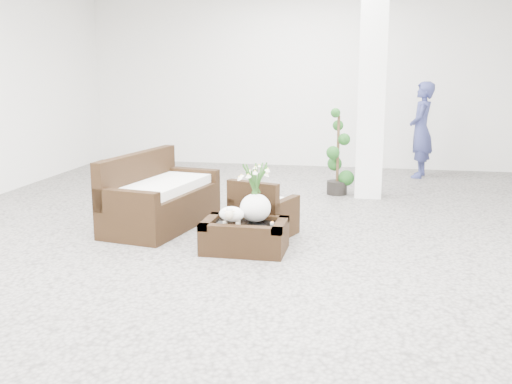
% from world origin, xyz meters
% --- Properties ---
extents(ground, '(11.00, 11.00, 0.00)m').
position_xyz_m(ground, '(0.00, 0.00, 0.00)').
color(ground, gray).
rests_on(ground, ground).
extents(column, '(0.40, 0.40, 3.50)m').
position_xyz_m(column, '(1.20, 2.80, 1.75)').
color(column, white).
rests_on(column, ground).
extents(coffee_table, '(0.90, 0.60, 0.31)m').
position_xyz_m(coffee_table, '(-0.08, -0.32, 0.16)').
color(coffee_table, black).
rests_on(coffee_table, ground).
extents(sheep_figurine, '(0.28, 0.23, 0.21)m').
position_xyz_m(sheep_figurine, '(-0.20, -0.42, 0.42)').
color(sheep_figurine, white).
rests_on(sheep_figurine, coffee_table).
extents(planter_narcissus, '(0.44, 0.44, 0.80)m').
position_xyz_m(planter_narcissus, '(0.02, -0.22, 0.71)').
color(planter_narcissus, white).
rests_on(planter_narcissus, coffee_table).
extents(tealight, '(0.04, 0.04, 0.03)m').
position_xyz_m(tealight, '(0.22, -0.30, 0.33)').
color(tealight, white).
rests_on(tealight, coffee_table).
extents(armchair, '(0.82, 0.80, 0.69)m').
position_xyz_m(armchair, '(0.01, 0.35, 0.35)').
color(armchair, black).
rests_on(armchair, ground).
extents(loveseat, '(1.11, 1.84, 0.92)m').
position_xyz_m(loveseat, '(-1.32, 0.49, 0.46)').
color(loveseat, black).
rests_on(loveseat, ground).
extents(topiary, '(0.35, 0.35, 1.33)m').
position_xyz_m(topiary, '(0.72, 2.86, 0.66)').
color(topiary, '#174115').
rests_on(topiary, ground).
extents(shopper, '(0.51, 0.69, 1.72)m').
position_xyz_m(shopper, '(2.08, 4.65, 0.86)').
color(shopper, navy).
rests_on(shopper, ground).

